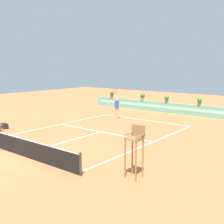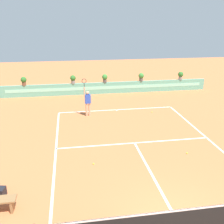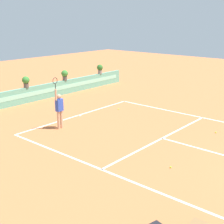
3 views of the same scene
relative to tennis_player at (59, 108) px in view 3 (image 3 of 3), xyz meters
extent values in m
plane|color=#C66B3D|center=(2.12, -4.97, -1.05)|extent=(60.00, 60.00, 0.00)
cube|color=white|center=(2.12, 0.92, -1.05)|extent=(8.22, 0.10, 0.01)
cube|color=white|center=(2.12, -4.57, -1.05)|extent=(8.22, 0.10, 0.01)
cube|color=white|center=(-1.99, -5.03, -1.05)|extent=(0.10, 11.89, 0.01)
cube|color=white|center=(6.23, -5.03, -1.05)|extent=(0.10, 11.89, 0.01)
cube|color=white|center=(2.12, 0.82, -1.05)|extent=(0.10, 0.20, 0.01)
cube|color=#60A88E|center=(2.12, 5.42, -0.55)|extent=(18.00, 0.20, 1.00)
cube|color=#8ED6BC|center=(2.12, 5.31, -0.50)|extent=(17.10, 0.01, 0.28)
cylinder|color=tan|center=(0.11, 0.01, -0.60)|extent=(0.14, 0.14, 0.90)
cylinder|color=tan|center=(-0.09, -0.01, -0.60)|extent=(0.14, 0.14, 0.90)
cube|color=#2D4CB7|center=(0.01, 0.00, 0.15)|extent=(0.38, 0.25, 0.60)
sphere|color=tan|center=(0.01, 0.00, 0.58)|extent=(0.22, 0.22, 0.22)
cylinder|color=tan|center=(-0.19, -0.02, 0.70)|extent=(0.09, 0.09, 0.55)
cylinder|color=black|center=(-0.19, -0.02, 1.12)|extent=(0.04, 0.04, 0.24)
torus|color=#262626|center=(-0.19, -0.02, 1.38)|extent=(0.31, 0.06, 0.31)
cylinder|color=tan|center=(0.22, 0.02, 0.10)|extent=(0.09, 0.09, 0.50)
sphere|color=#CCE033|center=(-0.25, -6.41, -1.02)|extent=(0.07, 0.07, 0.07)
sphere|color=#CCE033|center=(4.38, -6.14, -1.02)|extent=(0.07, 0.07, 0.07)
sphere|color=#CCE033|center=(4.50, -0.04, -1.02)|extent=(0.07, 0.07, 0.07)
cylinder|color=#514C47|center=(1.90, 5.42, 0.09)|extent=(0.32, 0.32, 0.28)
sphere|color=#387F33|center=(1.90, 5.42, 0.43)|extent=(0.48, 0.48, 0.48)
cylinder|color=#514C47|center=(5.14, 5.42, 0.09)|extent=(0.32, 0.32, 0.28)
sphere|color=#387F33|center=(5.14, 5.42, 0.43)|extent=(0.48, 0.48, 0.48)
cylinder|color=gray|center=(8.81, 5.42, 0.09)|extent=(0.32, 0.32, 0.28)
sphere|color=#2D6B28|center=(8.81, 5.42, 0.43)|extent=(0.48, 0.48, 0.48)
camera|label=1|loc=(14.22, -18.60, 3.39)|focal=44.35mm
camera|label=2|loc=(-1.12, -16.99, 5.24)|focal=42.62mm
camera|label=3|loc=(-9.75, -11.72, 4.25)|focal=51.51mm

